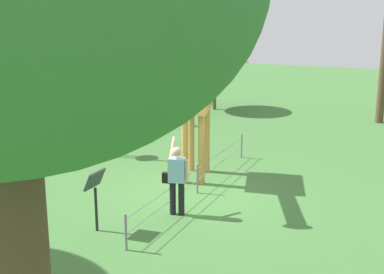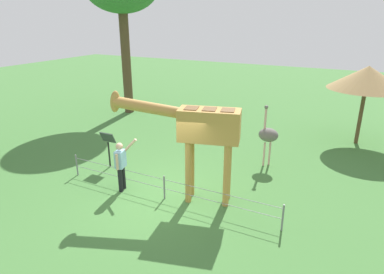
{
  "view_description": "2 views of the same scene",
  "coord_description": "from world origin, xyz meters",
  "px_view_note": "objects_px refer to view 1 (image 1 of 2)",
  "views": [
    {
      "loc": [
        11.57,
        5.03,
        4.61
      ],
      "look_at": [
        0.38,
        0.13,
        1.55
      ],
      "focal_mm": 49.29,
      "sensor_mm": 36.0,
      "label": 1
    },
    {
      "loc": [
        -4.71,
        7.57,
        5.17
      ],
      "look_at": [
        -0.43,
        -0.88,
        1.72
      ],
      "focal_mm": 31.17,
      "sensor_mm": 36.0,
      "label": 2
    }
  ],
  "objects_px": {
    "info_sign": "(95,188)",
    "shade_hut_far": "(215,52)",
    "giraffe": "(195,100)",
    "visitor": "(176,176)",
    "ostrich": "(113,119)",
    "shade_hut_near": "(61,54)",
    "zebra": "(148,94)"
  },
  "relations": [
    {
      "from": "info_sign",
      "to": "shade_hut_far",
      "type": "bearing_deg",
      "value": -169.1
    },
    {
      "from": "giraffe",
      "to": "visitor",
      "type": "bearing_deg",
      "value": 13.83
    },
    {
      "from": "shade_hut_far",
      "to": "info_sign",
      "type": "height_order",
      "value": "shade_hut_far"
    },
    {
      "from": "ostrich",
      "to": "shade_hut_far",
      "type": "distance_m",
      "value": 8.53
    },
    {
      "from": "visitor",
      "to": "shade_hut_near",
      "type": "distance_m",
      "value": 10.34
    },
    {
      "from": "visitor",
      "to": "ostrich",
      "type": "relative_size",
      "value": 0.76
    },
    {
      "from": "visitor",
      "to": "zebra",
      "type": "relative_size",
      "value": 0.94
    },
    {
      "from": "giraffe",
      "to": "info_sign",
      "type": "bearing_deg",
      "value": -8.6
    },
    {
      "from": "giraffe",
      "to": "shade_hut_near",
      "type": "xyz_separation_m",
      "value": [
        -4.07,
        -7.3,
        0.62
      ]
    },
    {
      "from": "shade_hut_near",
      "to": "info_sign",
      "type": "height_order",
      "value": "shade_hut_near"
    },
    {
      "from": "giraffe",
      "to": "shade_hut_far",
      "type": "relative_size",
      "value": 1.24
    },
    {
      "from": "visitor",
      "to": "shade_hut_near",
      "type": "relative_size",
      "value": 0.52
    },
    {
      "from": "visitor",
      "to": "info_sign",
      "type": "distance_m",
      "value": 1.88
    },
    {
      "from": "zebra",
      "to": "info_sign",
      "type": "xyz_separation_m",
      "value": [
        9.85,
        4.06,
        -0.21
      ]
    },
    {
      "from": "giraffe",
      "to": "shade_hut_far",
      "type": "distance_m",
      "value": 10.12
    },
    {
      "from": "ostrich",
      "to": "shade_hut_near",
      "type": "xyz_separation_m",
      "value": [
        -2.87,
        -4.01,
        1.64
      ]
    },
    {
      "from": "visitor",
      "to": "shade_hut_near",
      "type": "xyz_separation_m",
      "value": [
        -6.42,
        -7.88,
        1.92
      ]
    },
    {
      "from": "ostrich",
      "to": "shade_hut_far",
      "type": "xyz_separation_m",
      "value": [
        -8.41,
        0.12,
        1.42
      ]
    },
    {
      "from": "zebra",
      "to": "shade_hut_far",
      "type": "xyz_separation_m",
      "value": [
        -3.58,
        1.47,
        1.43
      ]
    },
    {
      "from": "ostrich",
      "to": "info_sign",
      "type": "xyz_separation_m",
      "value": [
        5.03,
        2.71,
        -0.23
      ]
    },
    {
      "from": "giraffe",
      "to": "zebra",
      "type": "relative_size",
      "value": 2.07
    },
    {
      "from": "giraffe",
      "to": "shade_hut_near",
      "type": "bearing_deg",
      "value": -119.13
    },
    {
      "from": "info_sign",
      "to": "giraffe",
      "type": "bearing_deg",
      "value": 171.4
    },
    {
      "from": "ostrich",
      "to": "info_sign",
      "type": "relative_size",
      "value": 1.7
    },
    {
      "from": "shade_hut_near",
      "to": "zebra",
      "type": "bearing_deg",
      "value": 126.28
    },
    {
      "from": "ostrich",
      "to": "shade_hut_near",
      "type": "bearing_deg",
      "value": -125.58
    },
    {
      "from": "ostrich",
      "to": "shade_hut_far",
      "type": "bearing_deg",
      "value": 179.2
    },
    {
      "from": "giraffe",
      "to": "shade_hut_far",
      "type": "xyz_separation_m",
      "value": [
        -9.61,
        -3.17,
        0.4
      ]
    },
    {
      "from": "visitor",
      "to": "ostrich",
      "type": "xyz_separation_m",
      "value": [
        -3.55,
        -3.86,
        0.27
      ]
    },
    {
      "from": "shade_hut_near",
      "to": "shade_hut_far",
      "type": "height_order",
      "value": "shade_hut_near"
    },
    {
      "from": "ostrich",
      "to": "shade_hut_near",
      "type": "relative_size",
      "value": 0.68
    },
    {
      "from": "shade_hut_far",
      "to": "giraffe",
      "type": "bearing_deg",
      "value": 18.25
    }
  ]
}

